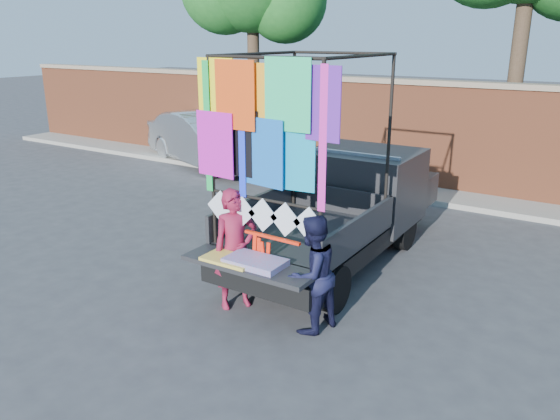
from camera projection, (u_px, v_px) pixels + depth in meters
The scene contains 8 objects.
ground at pixel (301, 309), 7.49m from camera, with size 90.00×90.00×0.00m, color #38383A.
brick_wall at pixel (453, 137), 12.72m from camera, with size 30.00×0.45×2.61m.
curb at pixel (439, 196), 12.54m from camera, with size 30.00×1.20×0.12m, color gray.
pickup_truck at pixel (350, 204), 9.28m from camera, with size 2.12×5.34×3.36m.
sedan at pixel (208, 139), 15.56m from camera, with size 1.63×4.67×1.54m, color silver.
woman at pixel (236, 249), 7.34m from camera, with size 0.61×0.40×1.67m, color maroon.
man at pixel (312, 274), 6.74m from camera, with size 0.74×0.58×1.53m, color black.
streamer_bundle at pixel (266, 249), 7.03m from camera, with size 0.84×0.07×0.59m.
Camera 1 is at (3.37, -5.83, 3.57)m, focal length 35.00 mm.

